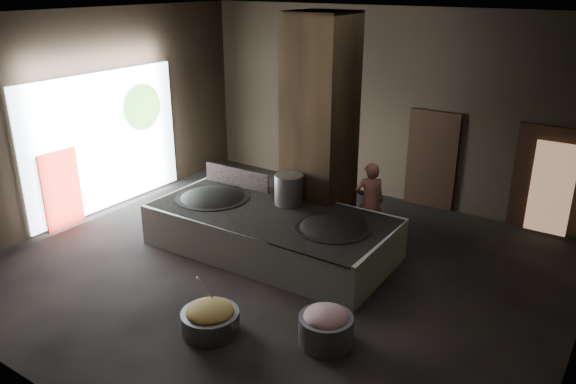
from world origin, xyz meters
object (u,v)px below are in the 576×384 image
Objects in this scene: hearth_platform at (271,231)px; wok_right at (333,231)px; wok_left at (213,201)px; stock_pot at (289,190)px; veg_basin at (210,321)px; cook at (370,201)px; meat_basin at (326,330)px.

wok_right is at bearing 0.51° from hearth_platform.
wok_left is 2.42× the size of stock_pot.
veg_basin is (0.76, -3.27, -0.97)m from stock_pot.
veg_basin is at bearing -74.98° from hearth_platform.
veg_basin is at bearing 45.48° from cook.
wok_left is 1.07× the size of wok_right.
cook reaches higher than hearth_platform.
cook is 1.84× the size of veg_basin.
wok_right is (1.35, 0.05, 0.34)m from hearth_platform.
veg_basin is (-0.52, -4.31, -0.66)m from cook.
meat_basin is at bearing 24.33° from veg_basin.
cook reaches higher than wok_right.
hearth_platform is 1.39m from wok_right.
cook is 3.79m from meat_basin.
cook reaches higher than veg_basin.
veg_basin is (-0.54, -2.77, -0.59)m from wok_right.
wok_left is 3.23m from cook.
wok_right is 1.72× the size of meat_basin.
cook is (2.78, 1.64, 0.07)m from wok_left.
meat_basin is (3.88, -1.94, -0.53)m from wok_left.
wok_left is at bearing -179.64° from hearth_platform.
wok_left reaches higher than meat_basin.
meat_basin reaches higher than veg_basin.
stock_pot is 0.76× the size of meat_basin.
stock_pot is at bearing 1.29° from cook.
wok_right reaches higher than hearth_platform.
veg_basin is (0.81, -2.72, -0.25)m from hearth_platform.
wok_right is at bearing -21.04° from stock_pot.
stock_pot reaches higher than veg_basin.
wok_left is at bearing -7.21° from cook.
stock_pot is 3.50m from veg_basin.
stock_pot is at bearing 158.96° from wok_right.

